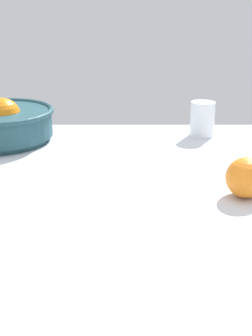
% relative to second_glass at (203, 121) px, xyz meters
% --- Properties ---
extents(ground_plane, '(1.39, 1.07, 0.03)m').
position_rel_second_glass_xyz_m(ground_plane, '(-0.16, -0.43, -0.05)').
color(ground_plane, silver).
extents(second_glass, '(0.06, 0.06, 0.09)m').
position_rel_second_glass_xyz_m(second_glass, '(0.00, 0.00, 0.00)').
color(second_glass, white).
rests_on(second_glass, ground_plane).
extents(loose_orange_1, '(0.07, 0.07, 0.07)m').
position_rel_second_glass_xyz_m(loose_orange_1, '(0.02, -0.37, -0.00)').
color(loose_orange_1, orange).
rests_on(loose_orange_1, ground_plane).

